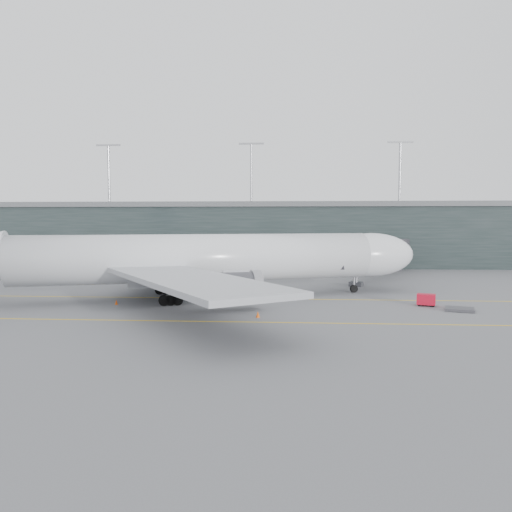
{
  "coord_description": "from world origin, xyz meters",
  "views": [
    {
      "loc": [
        14.34,
        -72.17,
        10.71
      ],
      "look_at": [
        9.66,
        -4.0,
        5.93
      ],
      "focal_mm": 35.0,
      "sensor_mm": 36.0,
      "label": 1
    }
  ],
  "objects": [
    {
      "name": "ground",
      "position": [
        0.0,
        0.0,
        0.0
      ],
      "size": [
        320.0,
        320.0,
        0.0
      ],
      "primitive_type": "plane",
      "color": "slate",
      "rests_on": "ground"
    },
    {
      "name": "taxiline_a",
      "position": [
        0.0,
        -4.0,
        0.01
      ],
      "size": [
        160.0,
        0.25,
        0.02
      ],
      "primitive_type": "cube",
      "color": "gold",
      "rests_on": "ground"
    },
    {
      "name": "taxiline_b",
      "position": [
        0.0,
        -20.0,
        0.01
      ],
      "size": [
        160.0,
        0.25,
        0.02
      ],
      "primitive_type": "cube",
      "color": "gold",
      "rests_on": "ground"
    },
    {
      "name": "taxiline_lead_main",
      "position": [
        5.0,
        20.0,
        0.01
      ],
      "size": [
        0.25,
        60.0,
        0.02
      ],
      "primitive_type": "cube",
      "color": "gold",
      "rests_on": "ground"
    },
    {
      "name": "terminal",
      "position": [
        -0.0,
        58.0,
        7.62
      ],
      "size": [
        240.0,
        36.0,
        29.0
      ],
      "color": "black",
      "rests_on": "ground"
    },
    {
      "name": "main_aircraft",
      "position": [
        1.24,
        -4.35,
        5.45
      ],
      "size": [
        67.67,
        62.32,
        19.44
      ],
      "rotation": [
        0.0,
        0.0,
        0.31
      ],
      "color": "silver",
      "rests_on": "ground"
    },
    {
      "name": "jet_bridge",
      "position": [
        28.69,
        23.96,
        5.16
      ],
      "size": [
        21.89,
        43.48,
        6.89
      ],
      "rotation": [
        0.0,
        0.0,
        -0.43
      ],
      "color": "#2C2B30",
      "rests_on": "ground"
    },
    {
      "name": "gse_cart",
      "position": [
        31.53,
        -8.43,
        0.84
      ],
      "size": [
        2.54,
        2.02,
        1.51
      ],
      "rotation": [
        0.0,
        0.0,
        -0.31
      ],
      "color": "#B80D23",
      "rests_on": "ground"
    },
    {
      "name": "baggage_dolly",
      "position": [
        34.61,
        -11.65,
        0.2
      ],
      "size": [
        3.91,
        3.48,
        0.33
      ],
      "primitive_type": "cube",
      "rotation": [
        0.0,
        0.0,
        -0.31
      ],
      "color": "#39383D",
      "rests_on": "ground"
    },
    {
      "name": "uld_a",
      "position": [
        -4.05,
        10.35,
        0.89
      ],
      "size": [
        2.08,
        1.76,
        1.7
      ],
      "rotation": [
        0.0,
        0.0,
        -0.15
      ],
      "color": "#3E3E43",
      "rests_on": "ground"
    },
    {
      "name": "uld_b",
      "position": [
        -3.47,
        10.92,
        0.96
      ],
      "size": [
        2.49,
        2.29,
        1.82
      ],
      "rotation": [
        0.0,
        0.0,
        0.43
      ],
      "color": "#3E3E43",
      "rests_on": "ground"
    },
    {
      "name": "uld_c",
      "position": [
        1.58,
        10.06,
        0.94
      ],
      "size": [
        2.31,
        2.03,
        1.79
      ],
      "rotation": [
        0.0,
        0.0,
        -0.26
      ],
      "color": "#3E3E43",
      "rests_on": "ground"
    },
    {
      "name": "cone_nose",
      "position": [
        31.9,
        -7.54,
        0.31
      ],
      "size": [
        0.39,
        0.39,
        0.61
      ],
      "primitive_type": "cone",
      "color": "orange",
      "rests_on": "ground"
    },
    {
      "name": "cone_wing_stbd",
      "position": [
        10.79,
        -17.37,
        0.35
      ],
      "size": [
        0.44,
        0.44,
        0.7
      ],
      "primitive_type": "cone",
      "color": "#ED570D",
      "rests_on": "ground"
    },
    {
      "name": "cone_wing_port",
      "position": [
        8.59,
        9.75,
        0.37
      ],
      "size": [
        0.46,
        0.46,
        0.73
      ],
      "primitive_type": "cone",
      "color": "#D1520B",
      "rests_on": "ground"
    },
    {
      "name": "cone_tail",
      "position": [
        -7.91,
        -10.13,
        0.32
      ],
      "size": [
        0.41,
        0.41,
        0.65
      ],
      "primitive_type": "cone",
      "color": "#E24F0C",
      "rests_on": "ground"
    }
  ]
}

